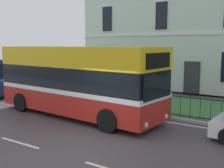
# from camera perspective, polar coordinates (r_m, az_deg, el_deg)

# --- Properties ---
(ground_plane) EXTENTS (60.00, 56.00, 0.18)m
(ground_plane) POSITION_cam_1_polar(r_m,az_deg,el_deg) (11.32, -0.17, -9.77)
(ground_plane) COLOR #453E42
(georgian_townhouse) EXTENTS (18.96, 9.32, 12.81)m
(georgian_townhouse) POSITION_cam_1_polar(r_m,az_deg,el_deg) (24.40, 19.80, 14.85)
(georgian_townhouse) COLOR silver
(georgian_townhouse) RESTS_ON ground_plane
(iron_verge_railing) EXTENTS (18.67, 0.04, 0.97)m
(iron_verge_railing) POSITION_cam_1_polar(r_m,az_deg,el_deg) (13.99, 7.58, -3.70)
(iron_verge_railing) COLOR black
(iron_verge_railing) RESTS_ON ground_plane
(single_decker_bus) EXTENTS (8.97, 3.23, 3.34)m
(single_decker_bus) POSITION_cam_1_polar(r_m,az_deg,el_deg) (13.66, -7.06, 0.84)
(single_decker_bus) COLOR #B0221C
(single_decker_bus) RESTS_ON ground_plane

